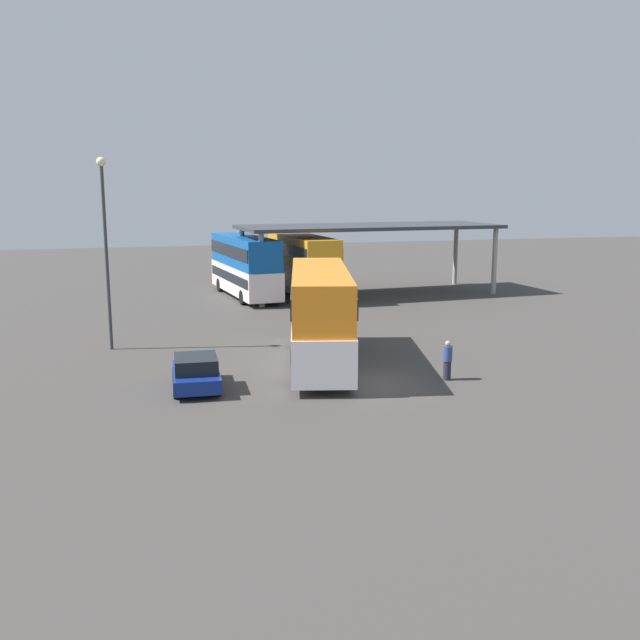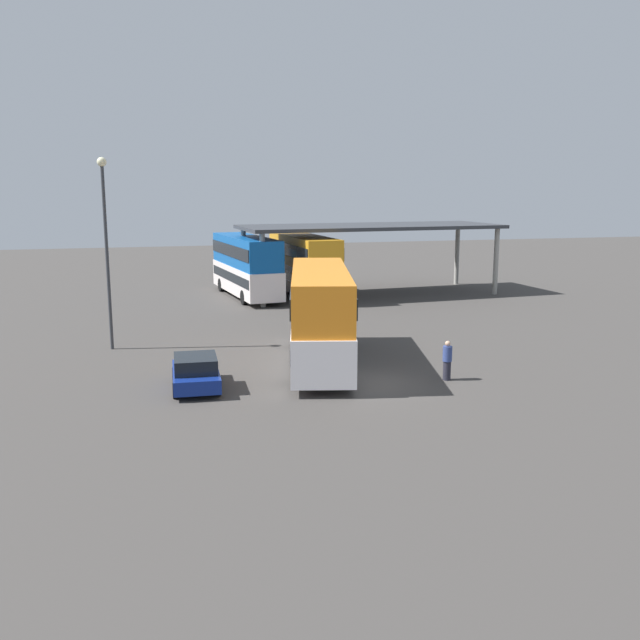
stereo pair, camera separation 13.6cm
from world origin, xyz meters
name	(u,v)px [view 2 (the right image)]	position (x,y,z in m)	size (l,w,h in m)	color
ground_plane	(363,384)	(0.00, 0.00, 0.00)	(140.00, 140.00, 0.00)	#3F3C39
double_decker_main	(320,313)	(-0.82, 3.69, 2.33)	(4.90, 11.02, 4.25)	white
parked_hatchback	(196,372)	(-6.56, 1.08, 0.67)	(1.94, 3.72, 1.35)	navy
double_decker_near_canopy	(246,264)	(-0.98, 23.85, 2.38)	(3.62, 10.86, 4.35)	silver
double_decker_mid_row	(304,263)	(3.12, 23.22, 2.40)	(3.13, 10.77, 4.39)	white
depot_canopy	(371,229)	(8.02, 22.64, 4.81)	(19.26, 8.11, 5.12)	#33353A
lamppost_tall	(106,233)	(-9.95, 9.09, 5.66)	(0.44, 0.44, 9.19)	#33353A
pedestrian_waiting	(447,361)	(3.53, -0.26, 0.82)	(0.38, 0.38, 1.65)	#262633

